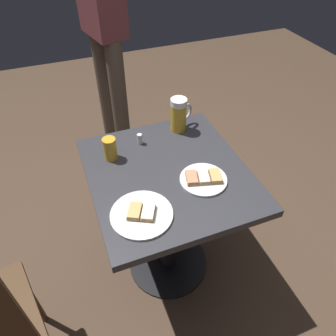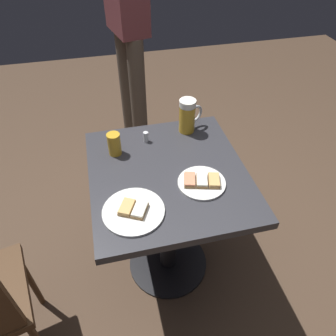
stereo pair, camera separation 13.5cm
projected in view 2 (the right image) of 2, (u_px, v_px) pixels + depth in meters
The scene contains 8 objects.
ground_plane at pixel (168, 262), 1.85m from camera, with size 6.00×6.00×0.00m, color #4C3828.
cafe_table at pixel (168, 198), 1.48m from camera, with size 0.72×0.67×0.72m.
plate_near at pixel (202, 182), 1.30m from camera, with size 0.20×0.20×0.03m.
plate_far at pixel (133, 211), 1.19m from camera, with size 0.24×0.24×0.03m.
beer_mug at pixel (188, 116), 1.53m from camera, with size 0.09×0.13×0.17m.
beer_glass_small at pixel (114, 144), 1.42m from camera, with size 0.06×0.06×0.10m, color gold.
salt_shaker at pixel (146, 137), 1.50m from camera, with size 0.02×0.02×0.05m, color silver.
patron_standing at pixel (127, 23), 1.97m from camera, with size 0.35×0.24×1.69m.
Camera 2 is at (0.97, -0.23, 1.65)m, focal length 34.19 mm.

